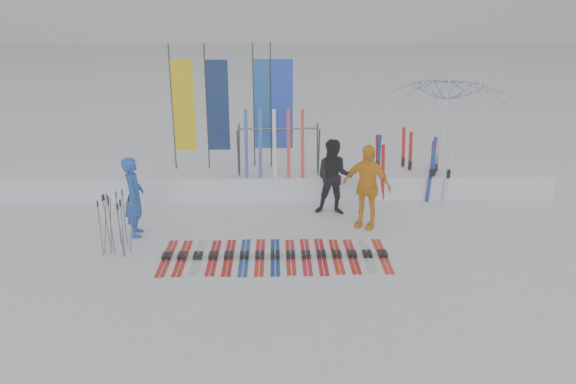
{
  "coord_description": "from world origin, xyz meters",
  "views": [
    {
      "loc": [
        -0.06,
        -9.48,
        4.77
      ],
      "look_at": [
        0.2,
        1.6,
        1.0
      ],
      "focal_mm": 35.0,
      "sensor_mm": 36.0,
      "label": 1
    }
  ],
  "objects_px": {
    "person_blue": "(134,197)",
    "ski_row": "(275,255)",
    "person_black": "(334,177)",
    "person_yellow": "(366,186)",
    "tent_canopy": "(445,128)",
    "ski_rack": "(278,144)"
  },
  "relations": [
    {
      "from": "person_blue",
      "to": "tent_canopy",
      "type": "bearing_deg",
      "value": -70.31
    },
    {
      "from": "person_blue",
      "to": "person_black",
      "type": "xyz_separation_m",
      "value": [
        4.35,
        1.18,
        0.03
      ]
    },
    {
      "from": "tent_canopy",
      "to": "person_black",
      "type": "bearing_deg",
      "value": -141.25
    },
    {
      "from": "tent_canopy",
      "to": "ski_row",
      "type": "height_order",
      "value": "tent_canopy"
    },
    {
      "from": "person_black",
      "to": "person_yellow",
      "type": "xyz_separation_m",
      "value": [
        0.62,
        -0.82,
        0.04
      ]
    },
    {
      "from": "person_blue",
      "to": "person_yellow",
      "type": "height_order",
      "value": "person_yellow"
    },
    {
      "from": "ski_row",
      "to": "tent_canopy",
      "type": "bearing_deg",
      "value": 46.97
    },
    {
      "from": "person_black",
      "to": "ski_row",
      "type": "bearing_deg",
      "value": -111.92
    },
    {
      "from": "person_yellow",
      "to": "ski_rack",
      "type": "height_order",
      "value": "person_yellow"
    },
    {
      "from": "person_blue",
      "to": "tent_canopy",
      "type": "xyz_separation_m",
      "value": [
        7.68,
        3.85,
        0.6
      ]
    },
    {
      "from": "person_yellow",
      "to": "person_black",
      "type": "bearing_deg",
      "value": 156.26
    },
    {
      "from": "person_yellow",
      "to": "ski_row",
      "type": "xyz_separation_m",
      "value": [
        -2.01,
        -1.56,
        -0.91
      ]
    },
    {
      "from": "ski_row",
      "to": "ski_rack",
      "type": "height_order",
      "value": "ski_rack"
    },
    {
      "from": "tent_canopy",
      "to": "ski_rack",
      "type": "xyz_separation_m",
      "value": [
        -4.61,
        -1.41,
        -0.07
      ]
    },
    {
      "from": "person_blue",
      "to": "ski_rack",
      "type": "height_order",
      "value": "ski_rack"
    },
    {
      "from": "tent_canopy",
      "to": "ski_row",
      "type": "relative_size",
      "value": 0.73
    },
    {
      "from": "person_black",
      "to": "person_yellow",
      "type": "distance_m",
      "value": 1.03
    },
    {
      "from": "person_blue",
      "to": "ski_row",
      "type": "height_order",
      "value": "person_blue"
    },
    {
      "from": "person_blue",
      "to": "ski_rack",
      "type": "distance_m",
      "value": 3.95
    },
    {
      "from": "person_blue",
      "to": "person_black",
      "type": "distance_m",
      "value": 4.51
    },
    {
      "from": "person_blue",
      "to": "person_black",
      "type": "relative_size",
      "value": 0.96
    },
    {
      "from": "person_black",
      "to": "tent_canopy",
      "type": "height_order",
      "value": "tent_canopy"
    }
  ]
}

